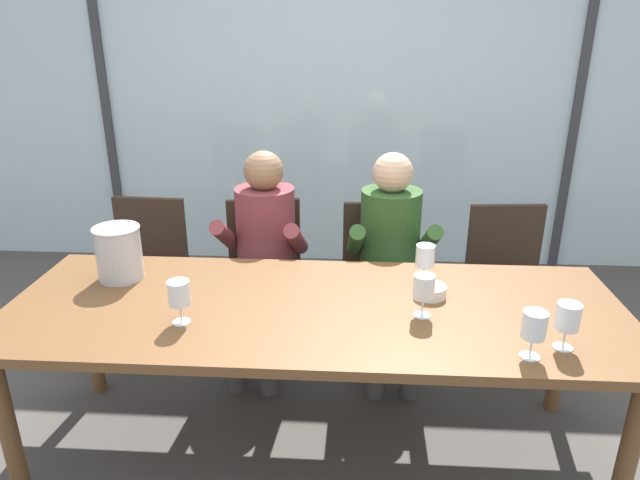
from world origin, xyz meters
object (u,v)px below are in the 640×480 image
at_px(chair_left_of_center, 265,266).
at_px(person_olive_shirt, 391,251).
at_px(wine_glass_center_pour, 568,319).
at_px(wine_glass_by_left_taster, 425,257).
at_px(ice_bucket_primary, 119,252).
at_px(person_maroon_top, 263,248).
at_px(dining_table, 315,319).
at_px(chair_right_of_center, 508,273).
at_px(chair_near_curtain, 147,263).
at_px(wine_glass_spare_empty, 424,289).
at_px(wine_glass_near_bucket, 179,295).
at_px(chair_center, 381,270).
at_px(wine_glass_by_right_taster, 534,327).
at_px(tasting_bowl, 430,291).

distance_m(chair_left_of_center, person_olive_shirt, 0.74).
height_order(person_olive_shirt, wine_glass_center_pour, person_olive_shirt).
bearing_deg(wine_glass_by_left_taster, ice_bucket_primary, -178.19).
bearing_deg(person_maroon_top, chair_left_of_center, 101.53).
bearing_deg(dining_table, chair_right_of_center, 40.87).
bearing_deg(chair_near_curtain, wine_glass_spare_empty, -29.88).
height_order(person_olive_shirt, wine_glass_spare_empty, person_olive_shirt).
bearing_deg(wine_glass_near_bucket, chair_center, 52.28).
xyz_separation_m(person_olive_shirt, wine_glass_by_left_taster, (0.11, -0.48, 0.17)).
xyz_separation_m(person_olive_shirt, wine_glass_by_right_taster, (0.41, -1.07, 0.17)).
bearing_deg(tasting_bowl, person_olive_shirt, 101.35).
bearing_deg(wine_glass_center_pour, wine_glass_spare_empty, 156.41).
relative_size(person_olive_shirt, wine_glass_by_left_taster, 6.81).
bearing_deg(chair_near_curtain, chair_right_of_center, 2.76).
distance_m(chair_right_of_center, ice_bucket_primary, 2.05).
bearing_deg(chair_left_of_center, wine_glass_center_pour, -51.27).
bearing_deg(tasting_bowl, wine_glass_center_pour, -41.73).
height_order(chair_near_curtain, chair_right_of_center, same).
xyz_separation_m(person_maroon_top, wine_glass_center_pour, (1.23, -1.00, 0.17)).
distance_m(person_olive_shirt, tasting_bowl, 0.64).
relative_size(chair_near_curtain, chair_left_of_center, 1.00).
xyz_separation_m(chair_right_of_center, wine_glass_by_right_taster, (-0.25, -1.21, 0.34)).
relative_size(person_olive_shirt, wine_glass_by_right_taster, 6.81).
xyz_separation_m(tasting_bowl, wine_glass_near_bucket, (-0.98, -0.28, 0.09)).
relative_size(wine_glass_near_bucket, wine_glass_center_pour, 1.00).
bearing_deg(person_olive_shirt, ice_bucket_primary, -159.93).
relative_size(chair_left_of_center, tasting_bowl, 6.38).
distance_m(chair_left_of_center, ice_bucket_primary, 0.94).
bearing_deg(wine_glass_center_pour, chair_left_of_center, 137.20).
relative_size(person_maroon_top, wine_glass_spare_empty, 6.81).
relative_size(chair_right_of_center, wine_glass_near_bucket, 4.97).
bearing_deg(person_maroon_top, chair_center, 15.91).
distance_m(chair_right_of_center, wine_glass_near_bucket, 1.88).
distance_m(chair_near_curtain, tasting_bowl, 1.72).
bearing_deg(wine_glass_center_pour, chair_center, 117.44).
bearing_deg(dining_table, wine_glass_near_bucket, -160.83).
height_order(chair_left_of_center, wine_glass_by_right_taster, wine_glass_by_right_taster).
xyz_separation_m(wine_glass_near_bucket, wine_glass_spare_empty, (0.93, 0.11, 0.00)).
relative_size(chair_center, wine_glass_spare_empty, 4.97).
xyz_separation_m(ice_bucket_primary, wine_glass_by_left_taster, (1.35, 0.04, -0.01)).
height_order(chair_center, chair_right_of_center, same).
distance_m(dining_table, person_olive_shirt, 0.82).
height_order(person_olive_shirt, wine_glass_near_bucket, person_olive_shirt).
relative_size(dining_table, wine_glass_by_right_taster, 14.46).
relative_size(chair_right_of_center, tasting_bowl, 6.38).
bearing_deg(wine_glass_center_pour, chair_near_curtain, 149.32).
relative_size(tasting_bowl, wine_glass_near_bucket, 0.78).
xyz_separation_m(dining_table, chair_right_of_center, (1.02, 0.88, -0.16)).
relative_size(dining_table, wine_glass_spare_empty, 14.46).
distance_m(wine_glass_near_bucket, wine_glass_by_right_taster, 1.28).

